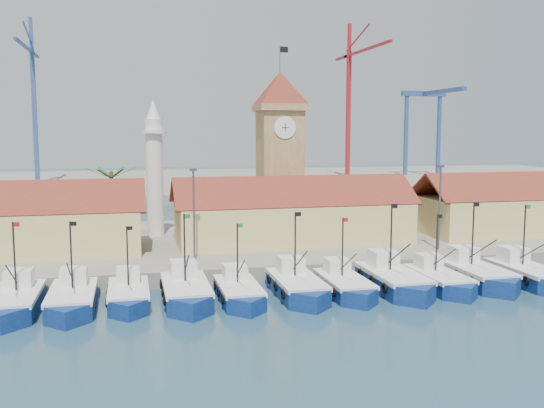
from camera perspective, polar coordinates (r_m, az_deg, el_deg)
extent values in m
plane|color=#1B3749|center=(51.20, 7.85, -9.12)|extent=(400.00, 400.00, 0.00)
cube|color=gray|center=(73.34, 1.10, -3.60)|extent=(140.00, 32.00, 1.50)
cube|color=gray|center=(157.44, -6.68, 2.02)|extent=(240.00, 80.00, 2.00)
cube|color=navy|center=(51.94, -22.98, -8.80)|extent=(3.52, 7.96, 1.81)
cube|color=navy|center=(48.17, -23.78, -10.05)|extent=(3.52, 3.52, 1.81)
cube|color=silver|center=(51.71, -23.02, -7.83)|extent=(3.59, 8.18, 0.35)
cube|color=silver|center=(53.43, -22.71, -6.47)|extent=(2.11, 2.21, 1.41)
cylinder|color=black|center=(51.58, -23.08, -4.66)|extent=(0.14, 0.14, 5.63)
cube|color=#A5140F|center=(51.11, -22.94, -1.78)|extent=(0.50, 0.02, 0.35)
cube|color=navy|center=(51.20, -18.27, -8.83)|extent=(3.49, 7.89, 1.79)
cube|color=navy|center=(47.42, -18.68, -10.09)|extent=(3.49, 3.49, 1.79)
cube|color=silver|center=(50.97, -18.31, -7.86)|extent=(3.56, 8.11, 0.35)
cube|color=silver|center=(52.69, -18.15, -6.48)|extent=(2.09, 2.19, 1.39)
cylinder|color=black|center=(50.84, -18.37, -4.67)|extent=(0.14, 0.14, 5.58)
cube|color=black|center=(50.38, -18.20, -1.78)|extent=(0.50, 0.02, 0.35)
cube|color=navy|center=(51.45, -13.34, -8.64)|extent=(3.19, 7.21, 1.64)
cube|color=navy|center=(47.99, -13.34, -9.77)|extent=(3.18, 3.18, 1.64)
cube|color=silver|center=(51.24, -13.36, -7.75)|extent=(3.25, 7.41, 0.32)
cube|color=silver|center=(52.82, -13.39, -6.50)|extent=(1.91, 2.00, 1.27)
cylinder|color=black|center=(51.12, -13.44, -4.86)|extent=(0.13, 0.13, 5.10)
cube|color=black|center=(50.70, -13.26, -2.23)|extent=(0.46, 0.02, 0.32)
cube|color=navy|center=(51.21, -8.10, -8.52)|extent=(3.64, 8.23, 1.87)
cube|color=navy|center=(47.27, -7.64, -9.82)|extent=(3.64, 3.64, 1.87)
cube|color=silver|center=(50.97, -8.12, -7.50)|extent=(3.71, 8.46, 0.36)
cube|color=silver|center=(52.77, -8.34, -6.08)|extent=(2.18, 2.29, 1.45)
cylinder|color=black|center=(50.84, -8.23, -4.18)|extent=(0.15, 0.15, 5.82)
cube|color=#197226|center=(50.42, -7.98, -1.16)|extent=(0.52, 0.02, 0.36)
cube|color=navy|center=(51.05, -3.15, -8.58)|extent=(3.23, 7.30, 1.66)
cube|color=navy|center=(47.60, -2.37, -9.72)|extent=(3.22, 3.22, 1.66)
cube|color=silver|center=(50.84, -3.16, -7.67)|extent=(3.29, 7.50, 0.32)
cube|color=silver|center=(52.41, -3.52, -6.41)|extent=(1.94, 2.03, 1.29)
cylinder|color=black|center=(50.70, -3.27, -4.72)|extent=(0.13, 0.13, 5.16)
cube|color=#197226|center=(50.32, -3.03, -2.04)|extent=(0.46, 0.02, 0.32)
cube|color=navy|center=(52.55, 2.33, -8.06)|extent=(3.60, 8.15, 1.85)
cube|color=navy|center=(48.78, 3.63, -9.25)|extent=(3.60, 3.60, 1.85)
cube|color=silver|center=(52.32, 2.33, -7.08)|extent=(3.67, 8.38, 0.36)
cube|color=silver|center=(54.04, 1.75, -5.73)|extent=(2.16, 2.26, 1.44)
cylinder|color=black|center=(52.19, 2.20, -3.88)|extent=(0.14, 0.14, 5.76)
cube|color=black|center=(51.83, 2.48, -0.96)|extent=(0.51, 0.02, 0.36)
cube|color=navy|center=(53.45, 6.78, -7.90)|extent=(3.31, 7.48, 1.70)
cube|color=navy|center=(50.08, 8.26, -8.93)|extent=(3.31, 3.31, 1.70)
cube|color=silver|center=(53.24, 6.79, -7.01)|extent=(3.37, 7.69, 0.33)
cube|color=silver|center=(54.78, 6.13, -5.80)|extent=(1.98, 2.08, 1.32)
cylinder|color=black|center=(53.11, 6.66, -4.12)|extent=(0.13, 0.13, 5.29)
cube|color=#A5140F|center=(52.78, 6.94, -1.49)|extent=(0.47, 0.02, 0.33)
cube|color=navy|center=(55.33, 11.29, -7.39)|extent=(3.84, 8.69, 1.97)
cube|color=navy|center=(51.54, 13.31, -8.50)|extent=(3.84, 3.84, 1.97)
cube|color=silver|center=(55.09, 11.31, -6.40)|extent=(3.92, 8.93, 0.38)
cube|color=silver|center=(56.84, 10.42, -5.06)|extent=(2.30, 2.41, 1.54)
cylinder|color=black|center=(54.97, 11.15, -3.15)|extent=(0.15, 0.15, 6.14)
cube|color=black|center=(54.67, 11.48, -0.19)|extent=(0.55, 0.02, 0.38)
cube|color=navy|center=(56.87, 15.36, -7.19)|extent=(3.34, 7.55, 1.72)
cube|color=navy|center=(53.70, 17.30, -8.09)|extent=(3.33, 3.33, 1.72)
cube|color=silver|center=(56.68, 15.39, -6.35)|extent=(3.40, 7.76, 0.33)
cube|color=silver|center=(58.13, 14.52, -5.22)|extent=(2.00, 2.10, 1.33)
cylinder|color=black|center=(56.55, 15.24, -3.61)|extent=(0.13, 0.13, 5.34)
cube|color=black|center=(56.28, 15.53, -1.12)|extent=(0.48, 0.02, 0.33)
cube|color=navy|center=(59.58, 18.51, -6.60)|extent=(3.77, 8.53, 1.94)
cube|color=navy|center=(56.12, 20.81, -7.52)|extent=(3.77, 3.77, 1.94)
cube|color=silver|center=(59.37, 18.55, -5.69)|extent=(3.84, 8.76, 0.38)
cube|color=silver|center=(60.98, 17.52, -4.50)|extent=(2.26, 2.37, 1.51)
cylinder|color=black|center=(59.26, 18.38, -2.74)|extent=(0.15, 0.15, 6.03)
cube|color=black|center=(59.02, 18.71, -0.05)|extent=(0.54, 0.02, 0.38)
cube|color=navy|center=(61.49, 22.77, -6.39)|extent=(3.65, 8.25, 1.88)
cube|color=silver|center=(61.29, 22.81, -5.54)|extent=(3.72, 8.48, 0.36)
cube|color=silver|center=(62.77, 21.73, -4.43)|extent=(2.19, 2.29, 1.46)
cylinder|color=black|center=(61.17, 22.65, -2.77)|extent=(0.15, 0.15, 5.84)
cube|color=#197226|center=(60.96, 22.96, -0.24)|extent=(0.52, 0.02, 0.36)
cube|color=#DAC477|center=(69.04, 1.93, -1.73)|extent=(26.00, 10.00, 4.50)
cube|color=maroon|center=(66.18, 2.51, 1.17)|extent=(27.04, 5.13, 3.21)
cube|color=maroon|center=(70.98, 1.41, 1.55)|extent=(27.04, 5.13, 3.21)
cube|color=#DAC477|center=(83.28, 23.70, -0.84)|extent=(30.00, 10.00, 4.50)
cube|color=maroon|center=(84.90, 22.81, 1.89)|extent=(31.20, 5.13, 3.21)
cube|color=tan|center=(74.25, 0.73, 2.95)|extent=(5.00, 5.00, 15.00)
cube|color=tan|center=(74.14, 0.74, 9.05)|extent=(5.80, 5.80, 0.80)
pyramid|color=maroon|center=(74.26, 0.75, 10.82)|extent=(5.80, 5.80, 4.00)
cylinder|color=white|center=(71.61, 1.24, 7.21)|extent=(2.60, 0.15, 2.60)
cube|color=black|center=(71.53, 1.25, 7.21)|extent=(0.08, 0.02, 1.00)
cube|color=black|center=(71.53, 1.25, 7.21)|extent=(0.80, 0.02, 0.08)
cylinder|color=#3F3F44|center=(74.59, 0.75, 13.51)|extent=(0.10, 0.10, 3.00)
cube|color=black|center=(74.85, 1.13, 14.33)|extent=(1.00, 0.03, 0.70)
cylinder|color=silver|center=(74.14, -10.98, 2.43)|extent=(2.00, 2.00, 14.00)
cylinder|color=silver|center=(73.94, -11.08, 6.68)|extent=(3.00, 3.00, 0.40)
cone|color=silver|center=(73.99, -11.12, 8.70)|extent=(1.80, 1.80, 2.40)
cylinder|color=brown|center=(72.41, -14.82, -0.16)|extent=(0.44, 0.44, 8.00)
cube|color=#205D24|center=(72.04, -13.79, 2.87)|extent=(2.80, 0.35, 1.18)
cube|color=#205D24|center=(73.26, -14.33, 2.92)|extent=(1.71, 2.60, 1.18)
cube|color=#205D24|center=(73.30, -15.43, 2.89)|extent=(1.71, 2.60, 1.18)
cube|color=#205D24|center=(72.12, -16.02, 2.81)|extent=(2.80, 0.35, 1.18)
cube|color=#205D24|center=(70.88, -15.50, 2.76)|extent=(1.71, 2.60, 1.18)
cube|color=#205D24|center=(70.84, -14.37, 2.79)|extent=(1.71, 2.60, 1.18)
cylinder|color=#3F3F44|center=(58.73, -7.36, -1.07)|extent=(0.20, 0.20, 9.00)
cube|color=#3F3F44|center=(58.29, -7.43, 3.21)|extent=(0.70, 0.25, 0.25)
cylinder|color=#3F3F44|center=(66.57, 15.50, -0.34)|extent=(0.20, 0.20, 9.00)
cube|color=#3F3F44|center=(66.19, 15.62, 3.44)|extent=(0.70, 0.25, 0.25)
cube|color=#2D4D8B|center=(155.44, -21.43, 7.74)|extent=(1.00, 1.00, 31.58)
cube|color=#2D4D8B|center=(146.97, -22.24, 13.58)|extent=(0.60, 24.27, 0.60)
cube|color=#2D4D8B|center=(161.42, -21.41, 12.96)|extent=(0.60, 10.00, 0.60)
cube|color=#2D4D8B|center=(157.10, -21.75, 14.78)|extent=(0.80, 0.80, 7.00)
cube|color=#A7191E|center=(161.00, 7.19, 8.29)|extent=(1.00, 1.00, 32.66)
cube|color=#A7191E|center=(151.48, 8.85, 14.18)|extent=(0.60, 28.82, 0.60)
cube|color=#A7191E|center=(166.81, 6.66, 13.53)|extent=(0.60, 10.00, 0.60)
cube|color=#A7191E|center=(162.75, 7.30, 15.29)|extent=(0.80, 0.80, 7.00)
cube|color=#2D4D8B|center=(172.95, 12.49, 6.31)|extent=(0.90, 0.90, 22.00)
cube|color=#2D4D8B|center=(177.51, 15.42, 6.24)|extent=(0.90, 0.90, 22.00)
cube|color=#2D4D8B|center=(175.48, 14.08, 10.03)|extent=(13.00, 1.40, 1.40)
cube|color=#2D4D8B|center=(166.66, 15.68, 10.17)|extent=(1.40, 22.00, 1.00)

